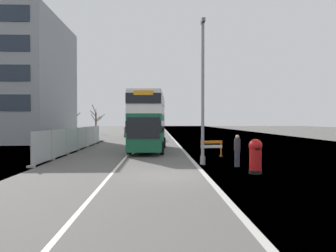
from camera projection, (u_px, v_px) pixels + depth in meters
name	position (u px, v px, depth m)	size (l,w,h in m)	color
ground	(180.00, 176.00, 15.18)	(140.00, 280.00, 0.10)	#565451
double_decker_bus	(149.00, 121.00, 27.40)	(3.11, 10.34, 4.84)	#145638
lamppost_foreground	(203.00, 96.00, 18.71)	(0.29, 0.70, 8.50)	gray
red_pillar_postbox	(255.00, 155.00, 15.55)	(0.65, 0.65, 1.69)	black
roadworks_barrier	(211.00, 147.00, 22.73)	(1.62, 0.65, 1.16)	orange
construction_site_fence	(77.00, 139.00, 27.74)	(0.44, 20.60, 2.02)	#A8AAAD
car_oncoming_near	(151.00, 133.00, 42.19)	(1.95, 4.48, 2.12)	black
car_receding_mid	(131.00, 130.00, 51.97)	(2.05, 4.24, 2.38)	slate
bare_tree_far_verge_near	(30.00, 123.00, 42.46)	(3.03, 3.14, 4.74)	#4C3D2D
bare_tree_far_verge_mid	(71.00, 122.00, 54.51)	(2.58, 2.76, 4.94)	#4C3D2D
bare_tree_far_verge_far	(96.00, 121.00, 62.25)	(2.90, 3.26, 5.64)	#4C3D2D
pedestrian_at_kerb	(237.00, 151.00, 17.92)	(0.34, 0.34, 1.79)	#2D3342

